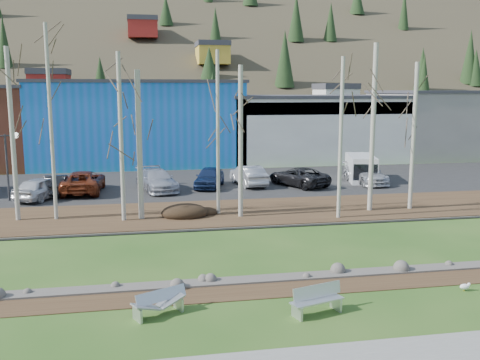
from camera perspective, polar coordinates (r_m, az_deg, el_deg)
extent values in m
plane|color=#214815|center=(18.82, 8.50, -13.51)|extent=(200.00, 200.00, 0.00)
cube|color=slate|center=(15.87, 12.80, -18.17)|extent=(80.00, 2.00, 0.04)
cube|color=#382616|center=(20.67, 6.58, -11.27)|extent=(80.00, 1.80, 0.03)
cube|color=#382616|center=(32.21, 0.13, -3.47)|extent=(80.00, 7.00, 0.15)
cube|color=black|center=(42.37, -2.48, -0.32)|extent=(80.00, 14.00, 0.14)
cube|color=blue|center=(55.44, -10.74, 5.95)|extent=(20.00, 12.00, 8.00)
cube|color=#333338|center=(55.35, -10.88, 10.24)|extent=(20.40, 12.24, 0.30)
cube|color=#BBBAB6|center=(58.27, 7.35, 5.47)|extent=(18.00, 12.00, 6.50)
cube|color=#333338|center=(58.13, 7.42, 8.81)|extent=(18.36, 12.24, 0.30)
cube|color=navy|center=(52.57, 9.38, 7.55)|extent=(17.64, 0.20, 1.20)
cube|color=slate|center=(64.94, 20.99, 5.55)|extent=(14.00, 12.00, 7.00)
cube|color=#333338|center=(64.83, 21.19, 8.77)|extent=(14.28, 12.24, 0.30)
cube|color=silver|center=(17.97, 6.11, -13.81)|extent=(0.24, 0.57, 0.46)
cube|color=silver|center=(18.81, 10.19, -12.82)|extent=(0.24, 0.57, 0.46)
cube|color=silver|center=(18.40, 8.22, -11.61)|extent=(1.83, 0.65, 0.42)
cube|color=silver|center=(18.29, 8.22, -12.62)|extent=(1.94, 1.03, 0.05)
cube|color=silver|center=(17.99, -10.88, -13.92)|extent=(0.32, 0.53, 0.45)
cube|color=silver|center=(18.65, -6.58, -12.94)|extent=(0.32, 0.53, 0.45)
cube|color=silver|center=(18.35, -8.42, -12.07)|extent=(1.72, 1.00, 0.40)
cube|color=#939597|center=(18.05, -10.01, -13.19)|extent=(1.02, 0.85, 0.33)
cube|color=#939597|center=(18.44, -7.43, -12.61)|extent=(1.02, 0.85, 0.33)
cylinder|color=gold|center=(21.79, 22.79, -10.76)|extent=(0.01, 0.01, 0.10)
cylinder|color=gold|center=(21.84, 22.70, -10.71)|extent=(0.01, 0.01, 0.10)
ellipsoid|color=white|center=(21.79, 22.83, -10.44)|extent=(0.37, 0.21, 0.21)
cube|color=gray|center=(21.78, 22.84, -10.33)|extent=(0.25, 0.15, 0.02)
sphere|color=white|center=(21.82, 23.24, -10.18)|extent=(0.11, 0.11, 0.11)
cone|color=gold|center=(21.84, 23.42, -10.17)|extent=(0.07, 0.04, 0.03)
ellipsoid|color=black|center=(31.04, -5.92, -3.38)|extent=(2.73, 1.92, 0.53)
cylinder|color=#BBB7A8|center=(31.88, -23.11, 4.42)|extent=(0.26, 0.26, 9.51)
cylinder|color=#BBB7A8|center=(31.26, -19.52, 5.70)|extent=(0.20, 0.20, 10.76)
cylinder|color=#BBB7A8|center=(30.25, -10.68, 3.63)|extent=(0.31, 0.31, 8.29)
cylinder|color=#BBB7A8|center=(29.99, -12.57, 4.41)|extent=(0.23, 0.23, 9.23)
cylinder|color=#BBB7A8|center=(30.25, 0.07, 4.06)|extent=(0.26, 0.26, 8.57)
cylinder|color=#BBB7A8|center=(31.00, -2.37, 5.00)|extent=(0.20, 0.20, 9.46)
cylinder|color=#BBB7A8|center=(30.46, 10.69, 4.34)|extent=(0.21, 0.21, 9.01)
cylinder|color=#BBB7A8|center=(32.75, 13.99, 5.36)|extent=(0.29, 0.29, 9.90)
cylinder|color=#BBB7A8|center=(33.96, 18.01, 4.42)|extent=(0.26, 0.26, 8.84)
cylinder|color=#262628|center=(38.04, -23.59, 1.20)|extent=(0.13, 0.13, 4.39)
cylinder|color=#262628|center=(37.82, -23.80, 4.34)|extent=(1.24, 0.60, 0.09)
sphere|color=white|center=(37.94, -22.82, 4.42)|extent=(0.39, 0.39, 0.39)
imported|color=silver|center=(38.00, -20.53, -0.81)|extent=(3.39, 4.78, 1.51)
imported|color=black|center=(39.41, -18.97, -0.47)|extent=(1.56, 4.21, 1.38)
imported|color=maroon|center=(39.51, -16.36, -0.18)|extent=(2.84, 5.73, 1.56)
imported|color=#AAACB4|center=(39.17, -8.88, 0.00)|extent=(3.36, 5.67, 1.54)
imported|color=navy|center=(40.00, -3.28, 0.29)|extent=(3.05, 4.79, 1.52)
imported|color=#B5B5B8|center=(40.82, 0.91, 0.50)|extent=(2.25, 4.84, 1.53)
imported|color=#232325|center=(40.88, 6.26, 0.38)|extent=(4.40, 5.65, 1.43)
imported|color=silver|center=(42.88, 13.24, 0.65)|extent=(2.26, 5.20, 1.49)
cube|color=white|center=(44.00, 12.75, 1.25)|extent=(3.02, 4.98, 2.03)
cube|color=black|center=(42.21, 13.14, 0.89)|extent=(2.02, 1.39, 1.26)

